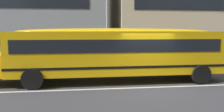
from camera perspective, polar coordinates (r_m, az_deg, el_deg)
The scene contains 4 objects.
ground_plane at distance 10.08m, azimuth 10.04°, elevation -8.32°, with size 400.00×400.00×0.00m, color #38383D.
sidewalk_far at distance 18.02m, azimuth 2.23°, elevation -1.68°, with size 120.00×3.00×0.01m, color gray.
lane_centreline at distance 10.08m, azimuth 10.04°, elevation -8.31°, with size 110.00×0.16×0.01m, color silver.
school_bus at distance 10.94m, azimuth 0.17°, elevation 1.65°, with size 12.33×2.92×2.75m.
Camera 1 is at (-2.92, -9.30, 2.55)m, focal length 34.00 mm.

